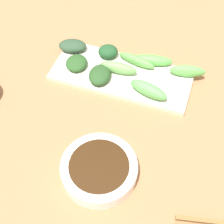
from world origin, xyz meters
TOP-DOWN VIEW (x-y plane):
  - tabletop at (0.00, 0.00)m, footprint 2.10×2.10m
  - sauce_bowl at (-0.17, -0.04)m, footprint 0.14×0.14m
  - serving_plate at (0.08, -0.00)m, footprint 0.13×0.32m
  - broccoli_leafy_0 at (0.05, 0.04)m, footprint 0.07×0.06m
  - broccoli_stalk_1 at (0.08, 0.01)m, footprint 0.03×0.09m
  - broccoli_stalk_2 at (0.12, -0.02)m, footprint 0.04×0.09m
  - broccoli_leafy_3 at (0.12, 0.05)m, footprint 0.06×0.06m
  - broccoli_stalk_4 at (0.04, -0.07)m, footprint 0.05×0.09m
  - broccoli_stalk_5 at (0.12, -0.14)m, footprint 0.04×0.08m
  - broccoli_leafy_6 at (0.11, 0.14)m, footprint 0.06×0.08m
  - broccoli_stalk_7 at (0.13, -0.06)m, footprint 0.04×0.10m
  - broccoli_leafy_8 at (0.06, 0.11)m, footprint 0.06×0.06m

SIDE VIEW (x-z plane):
  - tabletop at x=0.00m, z-range 0.00..0.02m
  - serving_plate at x=0.08m, z-range 0.02..0.03m
  - sauce_bowl at x=-0.17m, z-range 0.02..0.05m
  - broccoli_leafy_8 at x=0.06m, z-range 0.03..0.05m
  - broccoli_stalk_2 at x=0.12m, z-range 0.03..0.06m
  - broccoli_leafy_0 at x=0.05m, z-range 0.03..0.06m
  - broccoli_leafy_6 at x=0.11m, z-range 0.03..0.06m
  - broccoli_stalk_7 at x=0.13m, z-range 0.03..0.06m
  - broccoli_leafy_3 at x=0.12m, z-range 0.03..0.06m
  - broccoli_stalk_1 at x=0.08m, z-range 0.03..0.06m
  - broccoli_stalk_5 at x=0.12m, z-range 0.03..0.06m
  - broccoli_stalk_4 at x=0.04m, z-range 0.03..0.06m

